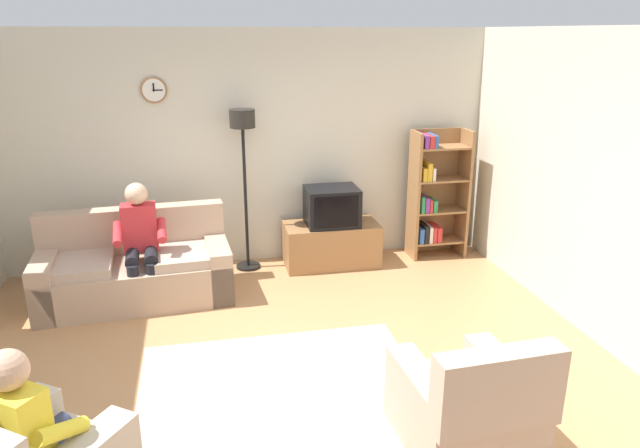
# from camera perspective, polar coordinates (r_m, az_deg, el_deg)

# --- Properties ---
(ground_plane) EXTENTS (12.00, 12.00, 0.00)m
(ground_plane) POSITION_cam_1_polar(r_m,az_deg,el_deg) (4.91, -3.30, -14.47)
(ground_plane) COLOR #B27F51
(back_wall_assembly) EXTENTS (6.20, 0.17, 2.70)m
(back_wall_assembly) POSITION_cam_1_polar(r_m,az_deg,el_deg) (6.90, -6.83, 7.27)
(back_wall_assembly) COLOR beige
(back_wall_assembly) RESTS_ON ground_plane
(right_wall) EXTENTS (0.12, 5.80, 2.70)m
(right_wall) POSITION_cam_1_polar(r_m,az_deg,el_deg) (5.49, 27.42, 2.47)
(right_wall) COLOR beige
(right_wall) RESTS_ON ground_plane
(couch) EXTENTS (1.96, 1.01, 0.90)m
(couch) POSITION_cam_1_polar(r_m,az_deg,el_deg) (6.32, -17.55, -4.34)
(couch) COLOR tan
(couch) RESTS_ON ground_plane
(tv_stand) EXTENTS (1.10, 0.56, 0.51)m
(tv_stand) POSITION_cam_1_polar(r_m,az_deg,el_deg) (6.93, 1.09, -1.96)
(tv_stand) COLOR olive
(tv_stand) RESTS_ON ground_plane
(tv) EXTENTS (0.60, 0.49, 0.44)m
(tv) POSITION_cam_1_polar(r_m,az_deg,el_deg) (6.76, 1.16, 1.74)
(tv) COLOR black
(tv) RESTS_ON tv_stand
(bookshelf) EXTENTS (0.68, 0.36, 1.55)m
(bookshelf) POSITION_cam_1_polar(r_m,az_deg,el_deg) (7.23, 11.05, 2.77)
(bookshelf) COLOR olive
(bookshelf) RESTS_ON ground_plane
(floor_lamp) EXTENTS (0.28, 0.28, 1.85)m
(floor_lamp) POSITION_cam_1_polar(r_m,az_deg,el_deg) (6.57, -7.48, 7.57)
(floor_lamp) COLOR black
(floor_lamp) RESTS_ON ground_plane
(armchair_near_bookshelf) EXTENTS (0.84, 0.92, 0.90)m
(armchair_near_bookshelf) POSITION_cam_1_polar(r_m,az_deg,el_deg) (4.15, 14.09, -17.07)
(armchair_near_bookshelf) COLOR tan
(armchair_near_bookshelf) RESTS_ON ground_plane
(area_rug) EXTENTS (2.20, 1.70, 0.01)m
(area_rug) POSITION_cam_1_polar(r_m,az_deg,el_deg) (4.74, -3.65, -15.71)
(area_rug) COLOR #AD9E8E
(area_rug) RESTS_ON ground_plane
(person_on_couch) EXTENTS (0.53, 0.56, 1.24)m
(person_on_couch) POSITION_cam_1_polar(r_m,az_deg,el_deg) (6.08, -17.11, -1.33)
(person_on_couch) COLOR red
(person_on_couch) RESTS_ON ground_plane
(person_in_left_armchair) EXTENTS (0.62, 0.64, 1.12)m
(person_in_left_armchair) POSITION_cam_1_polar(r_m,az_deg,el_deg) (3.71, -26.19, -17.33)
(person_in_left_armchair) COLOR yellow
(person_in_left_armchair) RESTS_ON ground_plane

